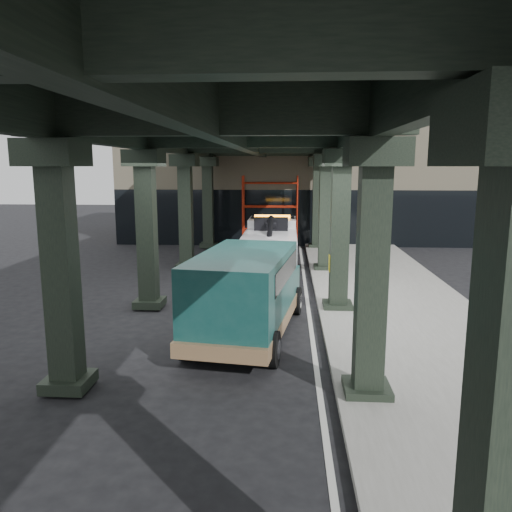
% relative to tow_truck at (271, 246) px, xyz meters
% --- Properties ---
extents(ground, '(90.00, 90.00, 0.00)m').
position_rel_tow_truck_xyz_m(ground, '(-0.30, -7.46, -1.21)').
color(ground, black).
rests_on(ground, ground).
extents(sidewalk, '(5.00, 40.00, 0.15)m').
position_rel_tow_truck_xyz_m(sidewalk, '(4.20, -5.46, -1.13)').
color(sidewalk, gray).
rests_on(sidewalk, ground).
extents(lane_stripe, '(0.12, 38.00, 0.01)m').
position_rel_tow_truck_xyz_m(lane_stripe, '(1.40, -5.46, -1.20)').
color(lane_stripe, silver).
rests_on(lane_stripe, ground).
extents(viaduct, '(7.40, 32.00, 6.40)m').
position_rel_tow_truck_xyz_m(viaduct, '(-0.70, -5.46, 4.25)').
color(viaduct, black).
rests_on(viaduct, ground).
extents(building, '(22.00, 10.00, 8.00)m').
position_rel_tow_truck_xyz_m(building, '(1.70, 12.54, 2.79)').
color(building, '#C6B793').
rests_on(building, ground).
extents(scaffolding, '(3.08, 0.88, 4.00)m').
position_rel_tow_truck_xyz_m(scaffolding, '(-0.30, 7.18, 0.90)').
color(scaffolding, '#B5230E').
rests_on(scaffolding, ground).
extents(tow_truck, '(2.33, 7.58, 2.47)m').
position_rel_tow_truck_xyz_m(tow_truck, '(0.00, 0.00, 0.00)').
color(tow_truck, black).
rests_on(tow_truck, ground).
extents(towed_van, '(2.99, 6.02, 2.34)m').
position_rel_tow_truck_xyz_m(towed_van, '(-0.34, -8.04, 0.05)').
color(towed_van, '#12423F').
rests_on(towed_van, ground).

